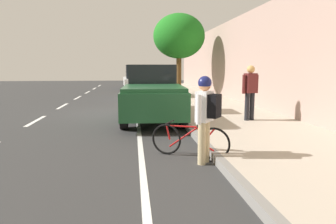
% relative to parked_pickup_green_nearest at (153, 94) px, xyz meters
% --- Properties ---
extents(ground, '(62.68, 62.68, 0.00)m').
position_rel_parked_pickup_green_nearest_xyz_m(ground, '(-1.30, 1.78, -0.90)').
color(ground, '#313131').
extents(sidewalk, '(3.55, 39.18, 0.17)m').
position_rel_parked_pickup_green_nearest_xyz_m(sidewalk, '(2.79, 1.78, -0.82)').
color(sidewalk, '#B7A996').
rests_on(sidewalk, ground).
extents(curb_edge, '(0.16, 39.18, 0.17)m').
position_rel_parked_pickup_green_nearest_xyz_m(curb_edge, '(0.93, 1.78, -0.82)').
color(curb_edge, gray).
rests_on(curb_edge, ground).
extents(lane_stripe_centre, '(0.14, 40.00, 0.01)m').
position_rel_parked_pickup_green_nearest_xyz_m(lane_stripe_centre, '(-4.08, 2.19, -0.90)').
color(lane_stripe_centre, white).
rests_on(lane_stripe_centre, ground).
extents(lane_stripe_bike_edge, '(0.12, 39.18, 0.01)m').
position_rel_parked_pickup_green_nearest_xyz_m(lane_stripe_bike_edge, '(-0.54, 1.78, -0.90)').
color(lane_stripe_bike_edge, white).
rests_on(lane_stripe_bike_edge, ground).
extents(building_facade, '(0.50, 39.18, 4.37)m').
position_rel_parked_pickup_green_nearest_xyz_m(building_facade, '(4.82, 1.78, 1.28)').
color(building_facade, tan).
rests_on(building_facade, ground).
extents(parked_pickup_green_nearest, '(2.20, 5.38, 1.95)m').
position_rel_parked_pickup_green_nearest_xyz_m(parked_pickup_green_nearest, '(0.00, 0.00, 0.00)').
color(parked_pickup_green_nearest, '#1E512D').
rests_on(parked_pickup_green_nearest, ground).
extents(parked_suv_white_second, '(2.12, 4.78, 1.99)m').
position_rel_parked_pickup_green_nearest_xyz_m(parked_suv_white_second, '(-0.28, 7.64, 0.13)').
color(parked_suv_white_second, white).
rests_on(parked_suv_white_second, ground).
extents(parked_sedan_dark_blue_mid, '(1.89, 4.43, 1.52)m').
position_rel_parked_pickup_green_nearest_xyz_m(parked_sedan_dark_blue_mid, '(-0.14, 16.56, -0.15)').
color(parked_sedan_dark_blue_mid, navy).
rests_on(parked_sedan_dark_blue_mid, ground).
extents(bicycle_at_curb, '(1.52, 0.85, 0.72)m').
position_rel_parked_pickup_green_nearest_xyz_m(bicycle_at_curb, '(0.47, -4.84, -0.54)').
color(bicycle_at_curb, black).
rests_on(bicycle_at_curb, ground).
extents(cyclist_with_backpack, '(0.53, 0.55, 1.70)m').
position_rel_parked_pickup_green_nearest_xyz_m(cyclist_with_backpack, '(0.69, -5.31, 0.13)').
color(cyclist_with_backpack, '#C6B284').
rests_on(cyclist_with_backpack, ground).
extents(street_tree_mid_block, '(3.17, 3.17, 4.95)m').
position_rel_parked_pickup_green_nearest_xyz_m(street_tree_mid_block, '(2.16, 8.42, 2.83)').
color(street_tree_mid_block, brown).
rests_on(street_tree_mid_block, sidewalk).
extents(pedestrian_on_phone, '(0.59, 0.34, 1.75)m').
position_rel_parked_pickup_green_nearest_xyz_m(pedestrian_on_phone, '(3.01, -1.49, 0.26)').
color(pedestrian_on_phone, black).
rests_on(pedestrian_on_phone, sidewalk).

